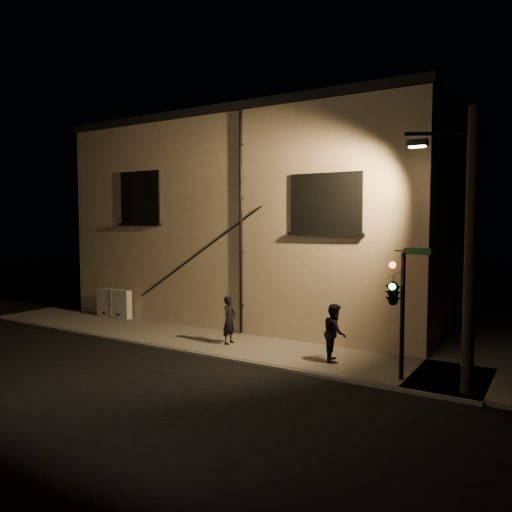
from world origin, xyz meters
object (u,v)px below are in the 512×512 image
Objects in this scene: traffic_signal at (394,291)px; pedestrian_a at (229,320)px; utility_cabinet at (114,303)px; streetlamp_pole at (467,245)px; pedestrian_b at (335,332)px.

pedestrian_a is at bearing 171.09° from traffic_signal.
utility_cabinet is at bearing 170.33° from traffic_signal.
utility_cabinet is 1.14× the size of pedestrian_a.
streetlamp_pole is (7.76, -0.98, 2.83)m from pedestrian_a.
traffic_signal reaches higher than utility_cabinet.
utility_cabinet is 0.53× the size of traffic_signal.
pedestrian_b is at bearing -92.18° from pedestrian_a.
traffic_signal reaches higher than pedestrian_a.
pedestrian_a is 0.23× the size of streetlamp_pole.
pedestrian_b is (11.08, -1.40, 0.26)m from utility_cabinet.
pedestrian_b is at bearing 157.58° from traffic_signal.
utility_cabinet is at bearing 79.04° from pedestrian_a.
traffic_signal is 2.18m from streetlamp_pole.
streetlamp_pole is at bearing -97.82° from pedestrian_a.
streetlamp_pole is at bearing -1.21° from traffic_signal.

